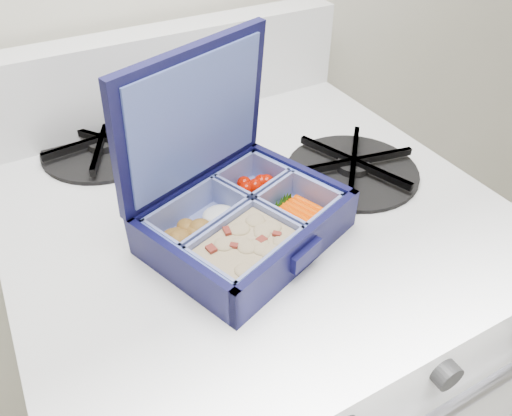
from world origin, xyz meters
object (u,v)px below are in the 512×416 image
fork (243,171)px  stove (248,387)px  bento_box (246,222)px  burner_grate (353,165)px

fork → stove: bearing=-87.3°
bento_box → fork: bearing=43.7°
bento_box → stove: bearing=43.4°
stove → fork: (0.03, 0.05, 0.46)m
bento_box → burner_grate: size_ratio=1.16×
stove → bento_box: bearing=-116.6°
burner_grate → fork: 0.15m
stove → fork: 0.46m
stove → fork: fork is taller
stove → burner_grate: (0.16, -0.02, 0.47)m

